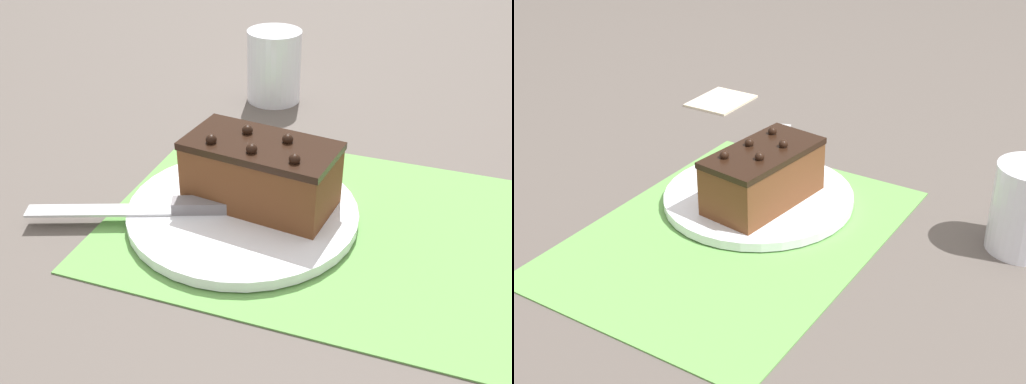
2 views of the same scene
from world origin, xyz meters
TOP-DOWN VIEW (x-y plane):
  - ground_plane at (0.00, 0.00)m, footprint 3.00×3.00m
  - placemat_woven at (0.00, 0.00)m, footprint 0.46×0.34m
  - cake_plate at (0.08, 0.02)m, footprint 0.26×0.26m
  - chocolate_cake at (0.07, 0.00)m, footprint 0.17×0.10m
  - serving_knife at (0.16, 0.05)m, footprint 0.23×0.10m
  - folded_napkin at (0.37, 0.28)m, footprint 0.11×0.09m

SIDE VIEW (x-z plane):
  - ground_plane at x=0.00m, z-range 0.00..0.00m
  - placemat_woven at x=0.00m, z-range 0.00..0.00m
  - folded_napkin at x=0.37m, z-range 0.00..0.01m
  - cake_plate at x=0.08m, z-range 0.00..0.02m
  - serving_knife at x=0.16m, z-range 0.01..0.03m
  - chocolate_cake at x=0.07m, z-range 0.01..0.10m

